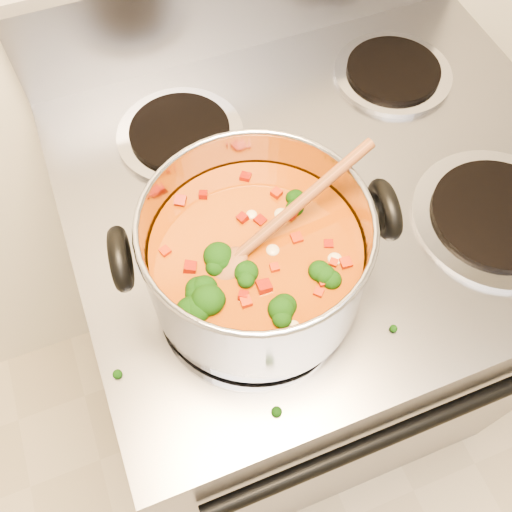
{
  "coord_description": "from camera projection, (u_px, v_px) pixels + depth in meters",
  "views": [
    {
      "loc": [
        -0.28,
        0.7,
        1.61
      ],
      "look_at": [
        -0.15,
        1.02,
        1.01
      ],
      "focal_mm": 40.0,
      "sensor_mm": 36.0,
      "label": 1
    }
  ],
  "objects": [
    {
      "name": "stockpot",
      "position": [
        256.0,
        258.0,
        0.69
      ],
      "size": [
        0.33,
        0.27,
        0.16
      ],
      "rotation": [
        0.0,
        0.0,
        -0.15
      ],
      "color": "#ADACB5",
      "rests_on": "electric_range"
    },
    {
      "name": "electric_range",
      "position": [
        307.0,
        303.0,
        1.25
      ],
      "size": [
        0.79,
        0.72,
        1.08
      ],
      "color": "gray",
      "rests_on": "ground"
    },
    {
      "name": "wooden_spoon",
      "position": [
        263.0,
        235.0,
        0.66
      ],
      "size": [
        0.24,
        0.09,
        0.09
      ],
      "rotation": [
        0.0,
        0.0,
        0.27
      ],
      "color": "brown",
      "rests_on": "stockpot"
    },
    {
      "name": "cooktop_crumbs",
      "position": [
        139.0,
        313.0,
        0.74
      ],
      "size": [
        0.02,
        0.27,
        0.01
      ],
      "color": "black",
      "rests_on": "electric_range"
    }
  ]
}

